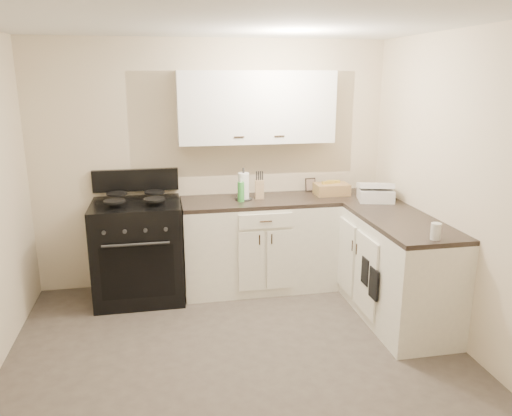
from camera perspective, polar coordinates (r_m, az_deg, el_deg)
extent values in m
plane|color=#473F38|center=(3.95, -1.52, -18.01)|extent=(3.60, 3.60, 0.00)
plane|color=white|center=(3.33, -1.83, 21.04)|extent=(3.60, 3.60, 0.00)
plane|color=beige|center=(5.17, -4.93, 4.92)|extent=(3.60, 0.00, 3.60)
plane|color=beige|center=(4.11, 23.92, 1.07)|extent=(0.00, 3.60, 3.60)
plane|color=beige|center=(1.80, 8.07, -15.05)|extent=(3.60, 0.00, 3.60)
cube|color=silver|center=(5.15, 0.35, -4.28)|extent=(1.55, 0.60, 0.90)
cube|color=silver|center=(4.90, 14.40, -5.82)|extent=(0.60, 1.90, 0.90)
cube|color=black|center=(5.02, 0.36, 0.80)|extent=(1.55, 0.60, 0.04)
cube|color=black|center=(4.75, 14.76, -0.51)|extent=(0.60, 1.90, 0.04)
cube|color=white|center=(5.02, 0.04, 11.45)|extent=(1.55, 0.30, 0.70)
cube|color=black|center=(5.04, -13.25, -5.02)|extent=(0.84, 0.72, 1.02)
cube|color=tan|center=(5.02, 0.40, 2.16)|extent=(0.09, 0.09, 0.19)
cylinder|color=white|center=(4.97, -1.44, 2.50)|extent=(0.12, 0.12, 0.27)
cylinder|color=green|center=(4.90, -1.74, 1.87)|extent=(0.07, 0.07, 0.20)
cube|color=black|center=(5.39, 6.23, 2.68)|extent=(0.11, 0.04, 0.14)
cube|color=tan|center=(5.26, 8.64, 2.15)|extent=(0.35, 0.23, 0.11)
cube|color=white|center=(5.09, 13.49, 1.51)|extent=(0.40, 0.38, 0.12)
cylinder|color=silver|center=(4.01, 19.85, -2.52)|extent=(0.10, 0.10, 0.13)
cube|color=black|center=(4.35, 13.32, -8.43)|extent=(0.02, 0.15, 0.27)
cube|color=black|center=(4.48, 12.40, -7.08)|extent=(0.02, 0.14, 0.24)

